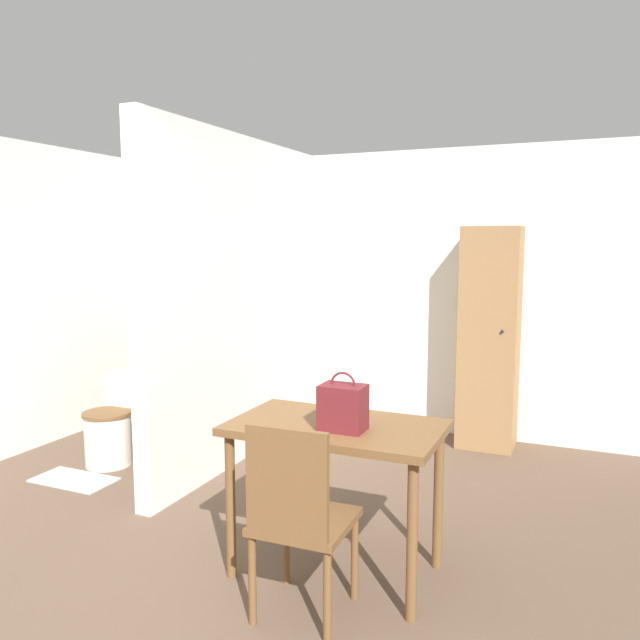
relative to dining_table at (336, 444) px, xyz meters
The scene contains 9 objects.
wall_back 2.78m from the dining_table, 103.62° to the left, with size 5.77×0.12×2.50m.
wall_left 3.23m from the dining_table, 166.01° to the left, with size 0.12×4.64×2.50m.
partition_wall 2.00m from the dining_table, 134.98° to the left, with size 0.12×2.46×2.50m.
dining_table is the anchor object (origin of this frame).
wooden_chair 0.49m from the dining_table, 89.53° to the right, with size 0.43×0.43×0.93m.
toilet 2.37m from the dining_table, 159.67° to the left, with size 0.37×0.52×0.68m.
handbag 0.25m from the dining_table, 51.20° to the right, with size 0.22×0.16×0.29m.
wooden_cabinet 2.42m from the dining_table, 80.44° to the left, with size 0.46×0.41×1.83m.
bath_mat 2.33m from the dining_table, 169.79° to the left, with size 0.59×0.31×0.01m.
Camera 1 is at (1.79, -1.79, 1.71)m, focal length 35.00 mm.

